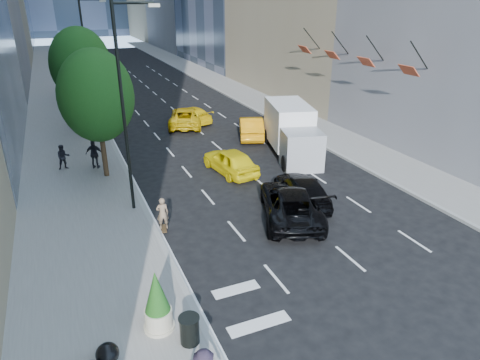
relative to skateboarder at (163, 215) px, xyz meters
name	(u,v)px	position (x,y,z in m)	size (l,w,h in m)	color
ground	(283,221)	(5.60, -1.40, -0.79)	(160.00, 160.00, 0.00)	black
sidewalk_left	(61,105)	(-3.40, 28.60, -0.71)	(6.00, 120.00, 0.15)	slate
sidewalk_right	(235,90)	(15.60, 28.60, -0.71)	(4.00, 120.00, 0.15)	slate
lamp_near	(126,98)	(-0.72, 2.60, 5.03)	(2.13, 0.22, 10.00)	black
lamp_far	(88,53)	(-0.72, 20.60, 5.03)	(2.13, 0.22, 10.00)	black
tree_near	(96,96)	(-1.60, 7.60, 4.18)	(4.20, 4.20, 7.46)	#331C13
tree_mid	(81,65)	(-1.60, 17.60, 4.53)	(4.50, 4.50, 7.99)	#331C13
tree_far	(71,55)	(-1.60, 30.60, 3.84)	(3.90, 3.90, 6.92)	#331C13
traffic_signal	(75,50)	(-0.80, 38.60, 3.45)	(2.48, 0.53, 5.20)	black
facade_flags	(350,55)	(16.24, 8.60, 5.40)	(1.85, 13.30, 2.05)	black
skateboarder	(163,215)	(0.00, 0.00, 0.00)	(0.57, 0.38, 1.57)	#755F49
black_sedan_lincoln	(291,203)	(6.10, -1.21, 0.02)	(2.68, 5.80, 1.61)	black
black_sedan_mercedes	(302,190)	(7.49, 0.04, -0.06)	(2.05, 5.04, 1.46)	black
taxi_a	(230,161)	(5.57, 5.37, -0.01)	(1.84, 4.58, 1.56)	yellow
taxi_b	(251,127)	(9.80, 11.53, 0.03)	(1.72, 4.94, 1.63)	orange
taxi_c	(186,117)	(6.10, 16.57, -0.01)	(2.59, 5.61, 1.56)	gold
taxi_d	(191,115)	(6.80, 17.38, -0.12)	(1.88, 4.62, 1.34)	yellow
city_bus	(104,89)	(0.80, 27.11, 0.76)	(2.61, 11.14, 3.10)	#B5B6BC
box_truck	(292,131)	(10.68, 6.84, 0.92)	(4.26, 7.41, 3.35)	silver
pedestrian_a	(63,157)	(-3.86, 9.71, 0.15)	(0.77, 0.60, 1.58)	black
pedestrian_b	(95,154)	(-2.04, 9.09, 0.29)	(1.09, 0.45, 1.86)	black
trash_can	(190,330)	(-1.00, -7.40, -0.18)	(0.61, 0.61, 0.91)	black
planter_shrub	(157,302)	(-1.74, -6.40, 0.40)	(0.91, 0.91, 2.18)	#B4AE95
garbage_bags	(101,360)	(-3.68, -7.36, -0.36)	(1.19, 1.14, 0.59)	black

